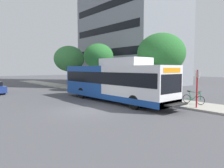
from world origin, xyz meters
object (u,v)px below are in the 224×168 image
(street_tree_mid_block, at_px, (98,56))
(street_tree_near_stop, at_px, (161,54))
(bus_stop_sign_pole, at_px, (197,86))
(street_tree_far_block, at_px, (69,59))
(transit_bus, at_px, (114,82))
(bicycle_parked, at_px, (193,98))

(street_tree_mid_block, bearing_deg, street_tree_near_stop, -90.01)
(bus_stop_sign_pole, bearing_deg, street_tree_far_block, 85.12)
(transit_bus, bearing_deg, street_tree_near_stop, -25.55)
(bus_stop_sign_pole, distance_m, street_tree_near_stop, 5.43)
(bus_stop_sign_pole, height_order, bicycle_parked, bus_stop_sign_pole)
(transit_bus, xyz_separation_m, street_tree_far_block, (3.92, 14.95, 2.58))
(street_tree_near_stop, bearing_deg, street_tree_mid_block, 89.99)
(transit_bus, distance_m, street_tree_far_block, 15.67)
(bus_stop_sign_pole, relative_size, street_tree_mid_block, 0.45)
(bus_stop_sign_pole, xyz_separation_m, street_tree_near_stop, (1.91, 4.41, 2.52))
(street_tree_near_stop, xyz_separation_m, street_tree_mid_block, (0.00, 9.47, 0.16))
(transit_bus, height_order, street_tree_far_block, street_tree_far_block)
(bicycle_parked, bearing_deg, street_tree_mid_block, 86.95)
(bicycle_parked, xyz_separation_m, street_tree_far_block, (0.60, 20.42, 3.72))
(street_tree_far_block, bearing_deg, street_tree_mid_block, -89.24)
(transit_bus, relative_size, street_tree_mid_block, 2.12)
(transit_bus, relative_size, bicycle_parked, 6.96)
(transit_bus, xyz_separation_m, street_tree_mid_block, (4.01, 7.55, 2.63))
(bicycle_parked, relative_size, street_tree_mid_block, 0.30)
(bicycle_parked, bearing_deg, street_tree_near_stop, 78.95)
(transit_bus, height_order, bicycle_parked, transit_bus)
(transit_bus, relative_size, street_tree_near_stop, 2.09)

